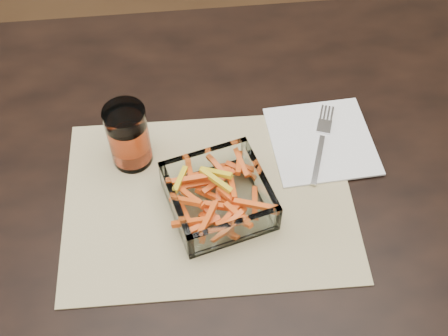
{
  "coord_description": "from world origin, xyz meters",
  "views": [
    {
      "loc": [
        -0.17,
        -0.49,
        1.5
      ],
      "look_at": [
        -0.12,
        0.02,
        0.78
      ],
      "focal_mm": 45.0,
      "sensor_mm": 36.0,
      "label": 1
    }
  ],
  "objects_px": {
    "dining_table": "(293,211)",
    "glass_bowl": "(219,198)",
    "fork": "(322,140)",
    "tumbler": "(129,138)"
  },
  "relations": [
    {
      "from": "tumbler",
      "to": "glass_bowl",
      "type": "bearing_deg",
      "value": -39.34
    },
    {
      "from": "dining_table",
      "to": "glass_bowl",
      "type": "bearing_deg",
      "value": -166.57
    },
    {
      "from": "glass_bowl",
      "to": "tumbler",
      "type": "relative_size",
      "value": 1.52
    },
    {
      "from": "dining_table",
      "to": "tumbler",
      "type": "height_order",
      "value": "tumbler"
    },
    {
      "from": "glass_bowl",
      "to": "tumbler",
      "type": "distance_m",
      "value": 0.17
    },
    {
      "from": "dining_table",
      "to": "glass_bowl",
      "type": "relative_size",
      "value": 9.1
    },
    {
      "from": "fork",
      "to": "dining_table",
      "type": "bearing_deg",
      "value": -105.23
    },
    {
      "from": "tumbler",
      "to": "fork",
      "type": "xyz_separation_m",
      "value": [
        0.32,
        -0.0,
        -0.05
      ]
    },
    {
      "from": "tumbler",
      "to": "fork",
      "type": "relative_size",
      "value": 0.69
    },
    {
      "from": "dining_table",
      "to": "fork",
      "type": "height_order",
      "value": "fork"
    }
  ]
}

